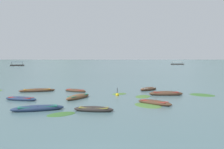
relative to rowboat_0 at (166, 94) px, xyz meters
The scene contains 20 objects.
ground_plane 1479.84m from the rowboat_0, 90.30° to the left, with size 6000.00×6000.00×0.00m, color slate.
mountain_2 1620.56m from the rowboat_0, 99.57° to the left, with size 581.88×581.88×184.72m, color slate.
mountain_3 1998.24m from the rowboat_0, 71.94° to the left, with size 1245.77×1245.77×296.92m, color slate.
rowboat_0 is the anchor object (origin of this frame).
rowboat_1 11.53m from the rowboat_0, 163.02° to the left, with size 3.33×2.54×0.44m.
rowboat_2 6.38m from the rowboat_0, 112.43° to the right, with size 3.36×3.20×0.53m.
rowboat_3 4.78m from the rowboat_0, 105.95° to the left, with size 2.97×2.69×0.54m.
rowboat_4 11.96m from the rowboat_0, 131.76° to the right, with size 3.40×1.49×0.52m.
rowboat_5 16.10m from the rowboat_0, 167.98° to the right, with size 3.75×2.02×0.49m.
rowboat_6 16.36m from the rowboat_0, 167.68° to the left, with size 4.70×2.34×0.52m.
rowboat_7 15.22m from the rowboat_0, 145.93° to the right, with size 4.43×2.31×0.56m.
rowboat_8 10.28m from the rowboat_0, 166.93° to the right, with size 2.75×3.90×0.58m.
ferry_0 133.08m from the rowboat_0, 116.60° to the left, with size 8.15×4.97×2.54m.
ferry_1 152.30m from the rowboat_0, 74.11° to the left, with size 8.79×3.68×2.54m.
mooring_buoy 5.72m from the rowboat_0, behind, with size 0.40×0.40×1.01m.
weed_patch_1 3.07m from the rowboat_0, 158.95° to the right, with size 1.60×2.60×0.14m, color #477033.
weed_patch_2 14.43m from the rowboat_0, 136.10° to the right, with size 1.46×2.38×0.14m, color #38662D.
weed_patch_3 4.28m from the rowboat_0, ahead, with size 3.07×2.35×0.14m, color #38662D.
weed_patch_4 5.53m from the rowboat_0, 168.76° to the left, with size 1.96×1.45×0.14m, color #477033.
weed_patch_6 7.19m from the rowboat_0, 116.06° to the right, with size 3.06×2.10×0.14m, color #477033.
Camera 1 is at (1.01, -9.12, 4.29)m, focal length 40.62 mm.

